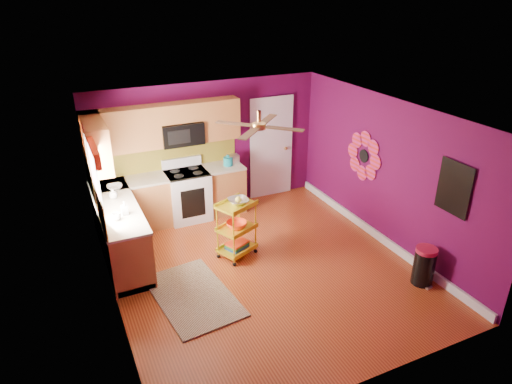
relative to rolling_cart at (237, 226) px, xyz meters
name	(u,v)px	position (x,y,z in m)	size (l,w,h in m)	color
ground	(264,269)	(0.22, -0.55, -0.54)	(5.00, 5.00, 0.00)	maroon
room_envelope	(266,173)	(0.25, -0.55, 1.09)	(4.54, 5.04, 2.52)	#56093F
lower_cabinets	(150,213)	(-1.12, 1.27, -0.11)	(2.81, 2.31, 0.94)	#965728
electric_range	(188,195)	(-0.33, 1.63, -0.06)	(0.76, 0.66, 1.13)	white
upper_cabinetry	(144,132)	(-1.02, 1.63, 1.26)	(2.80, 2.30, 1.26)	#965728
left_window	(93,166)	(-1.99, 0.50, 1.19)	(0.08, 1.35, 1.08)	white
panel_door	(271,149)	(1.58, 1.92, 0.48)	(0.95, 0.11, 2.15)	white
right_wall_art	(401,169)	(2.45, -0.88, 0.90)	(0.04, 2.74, 1.04)	black
ceiling_fan	(259,125)	(0.22, -0.35, 1.75)	(1.01, 1.01, 0.26)	#BF8C3F
shag_rug	(193,295)	(-1.01, -0.74, -0.53)	(0.99, 1.62, 0.02)	#311F10
rolling_cart	(237,226)	(0.00, 0.00, 0.00)	(0.71, 0.63, 1.06)	yellow
trash_can	(424,266)	(2.22, -1.88, -0.24)	(0.37, 0.38, 0.60)	black
teal_kettle	(228,161)	(0.51, 1.63, 0.48)	(0.18, 0.18, 0.21)	teal
toaster	(233,159)	(0.62, 1.67, 0.49)	(0.22, 0.15, 0.18)	beige
soap_bottle_a	(125,208)	(-1.66, 0.39, 0.50)	(0.09, 0.10, 0.21)	#EA3F72
soap_bottle_b	(113,193)	(-1.72, 1.04, 0.49)	(0.14, 0.14, 0.17)	white
counter_dish	(115,187)	(-1.64, 1.42, 0.43)	(0.26, 0.26, 0.06)	white
counter_cup	(116,217)	(-1.81, 0.27, 0.45)	(0.14, 0.14, 0.11)	white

